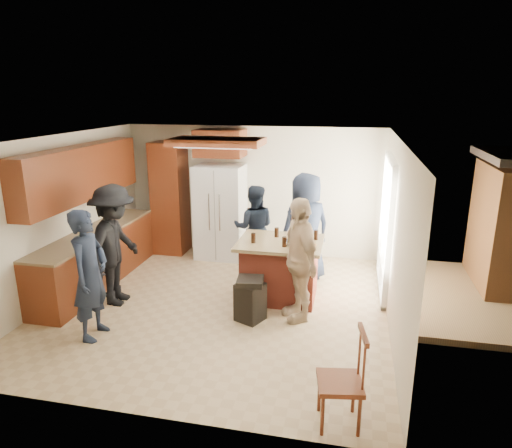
% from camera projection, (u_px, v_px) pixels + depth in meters
% --- Properties ---
extents(room_shell, '(8.00, 5.20, 5.00)m').
position_uv_depth(room_shell, '(506.00, 237.00, 7.32)').
color(room_shell, tan).
rests_on(room_shell, ground).
extents(person_front_left, '(0.47, 0.64, 1.73)m').
position_uv_depth(person_front_left, '(90.00, 275.00, 5.83)').
color(person_front_left, '#192133').
rests_on(person_front_left, ground).
extents(person_behind_left, '(0.81, 0.56, 1.54)m').
position_uv_depth(person_behind_left, '(254.00, 228.00, 8.18)').
color(person_behind_left, black).
rests_on(person_behind_left, ground).
extents(person_behind_right, '(1.08, 1.01, 1.85)m').
position_uv_depth(person_behind_right, '(305.00, 228.00, 7.63)').
color(person_behind_right, '#192032').
rests_on(person_behind_right, ground).
extents(person_side_right, '(0.95, 1.16, 1.76)m').
position_uv_depth(person_side_right, '(299.00, 260.00, 6.31)').
color(person_side_right, tan).
rests_on(person_side_right, ground).
extents(person_counter, '(0.58, 1.20, 1.84)m').
position_uv_depth(person_counter, '(115.00, 245.00, 6.78)').
color(person_counter, black).
rests_on(person_counter, ground).
extents(left_cabinetry, '(0.64, 3.00, 2.30)m').
position_uv_depth(left_cabinetry, '(91.00, 229.00, 7.46)').
color(left_cabinetry, maroon).
rests_on(left_cabinetry, ground).
extents(back_wall_units, '(1.80, 0.60, 2.45)m').
position_uv_depth(back_wall_units, '(182.00, 185.00, 8.85)').
color(back_wall_units, maroon).
rests_on(back_wall_units, ground).
extents(refrigerator, '(0.90, 0.76, 1.80)m').
position_uv_depth(refrigerator, '(220.00, 212.00, 8.75)').
color(refrigerator, white).
rests_on(refrigerator, ground).
extents(kitchen_island, '(1.28, 1.03, 0.93)m').
position_uv_depth(kitchen_island, '(280.00, 269.00, 7.06)').
color(kitchen_island, '#A33A2A').
rests_on(kitchen_island, ground).
extents(island_items, '(1.00, 0.62, 0.15)m').
position_uv_depth(island_items, '(295.00, 242.00, 6.78)').
color(island_items, silver).
rests_on(island_items, kitchen_island).
extents(trash_bin, '(0.45, 0.45, 0.63)m').
position_uv_depth(trash_bin, '(250.00, 299.00, 6.39)').
color(trash_bin, black).
rests_on(trash_bin, ground).
extents(spindle_chair, '(0.48, 0.48, 0.99)m').
position_uv_depth(spindle_chair, '(342.00, 383.00, 4.33)').
color(spindle_chair, maroon).
rests_on(spindle_chair, ground).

